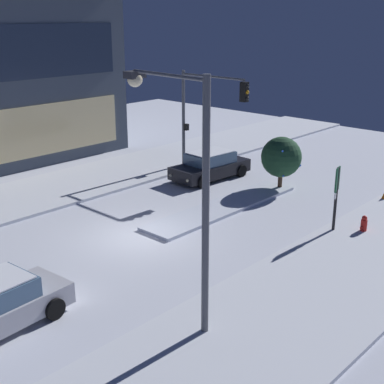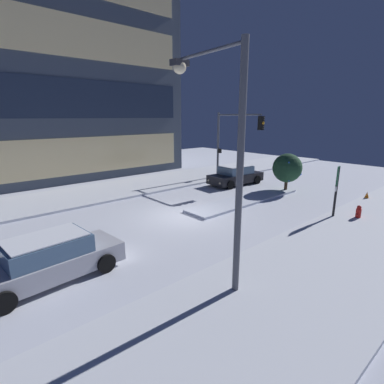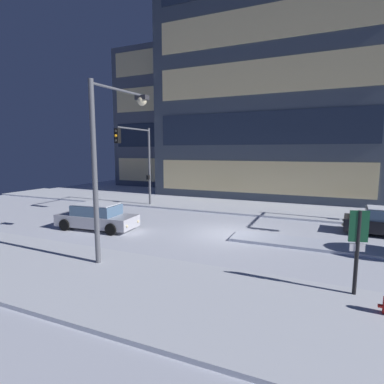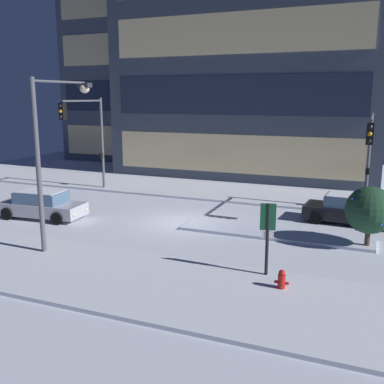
% 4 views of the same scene
% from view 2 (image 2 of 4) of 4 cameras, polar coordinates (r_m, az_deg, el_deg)
% --- Properties ---
extents(ground, '(52.00, 52.00, 0.00)m').
position_cam_2_polar(ground, '(16.03, -1.48, -4.65)').
color(ground, silver).
extents(curb_strip_near, '(52.00, 5.20, 0.14)m').
position_cam_2_polar(curb_strip_near, '(11.71, 24.07, -13.10)').
color(curb_strip_near, silver).
rests_on(curb_strip_near, ground).
extents(curb_strip_far, '(52.00, 5.20, 0.14)m').
position_cam_2_polar(curb_strip_far, '(22.18, -14.29, 0.49)').
color(curb_strip_far, silver).
rests_on(curb_strip_far, ground).
extents(median_strip, '(9.00, 1.80, 0.14)m').
position_cam_2_polar(median_strip, '(19.12, 10.38, -1.50)').
color(median_strip, silver).
rests_on(median_strip, ground).
extents(office_tower_main, '(21.24, 13.11, 26.22)m').
position_cam_2_polar(office_tower_main, '(32.17, -27.73, 27.08)').
color(office_tower_main, '#424C5B').
rests_on(office_tower_main, ground).
extents(car_near, '(4.88, 2.30, 1.49)m').
position_cam_2_polar(car_near, '(10.89, -26.08, -11.68)').
color(car_near, '#B7B7C1').
rests_on(car_near, ground).
extents(car_far, '(4.71, 2.36, 1.49)m').
position_cam_2_polar(car_far, '(23.55, 8.45, 3.18)').
color(car_far, black).
rests_on(car_far, ground).
extents(traffic_light_corner_far_right, '(0.32, 4.65, 5.57)m').
position_cam_2_polar(traffic_light_corner_far_right, '(24.18, 8.33, 11.00)').
color(traffic_light_corner_far_right, '#565960').
rests_on(traffic_light_corner_far_right, ground).
extents(street_lamp_arched, '(0.69, 3.27, 7.18)m').
position_cam_2_polar(street_lamp_arched, '(8.76, 5.13, 11.16)').
color(street_lamp_arched, '#565960').
rests_on(street_lamp_arched, ground).
extents(fire_hydrant, '(0.48, 0.26, 0.79)m').
position_cam_2_polar(fire_hydrant, '(17.58, 29.52, -3.55)').
color(fire_hydrant, red).
rests_on(fire_hydrant, ground).
extents(parking_info_sign, '(0.55, 0.20, 2.77)m').
position_cam_2_polar(parking_info_sign, '(16.88, 26.22, 1.09)').
color(parking_info_sign, black).
rests_on(parking_info_sign, ground).
extents(decorated_tree_median, '(2.04, 2.10, 2.73)m').
position_cam_2_polar(decorated_tree_median, '(21.92, 17.95, 4.44)').
color(decorated_tree_median, '#473323').
rests_on(decorated_tree_median, ground).
extents(construction_cone, '(0.36, 0.36, 0.55)m').
position_cam_2_polar(construction_cone, '(22.03, 30.73, -0.66)').
color(construction_cone, orange).
rests_on(construction_cone, ground).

